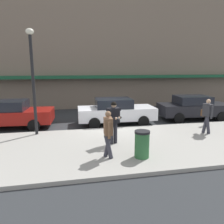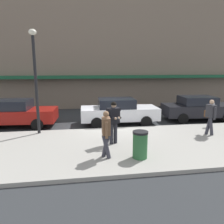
% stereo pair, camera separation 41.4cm
% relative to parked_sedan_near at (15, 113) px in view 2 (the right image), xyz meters
% --- Properties ---
extents(ground_plane, '(80.00, 80.00, 0.00)m').
position_rel_parked_sedan_near_xyz_m(ground_plane, '(5.28, -1.36, -0.79)').
color(ground_plane, '#2B2D30').
extents(sidewalk, '(32.00, 5.30, 0.14)m').
position_rel_parked_sedan_near_xyz_m(sidewalk, '(6.28, -4.21, -0.72)').
color(sidewalk, '#99968E').
rests_on(sidewalk, ground).
extents(curb_paint_line, '(28.00, 0.12, 0.01)m').
position_rel_parked_sedan_near_xyz_m(curb_paint_line, '(6.28, -1.31, -0.79)').
color(curb_paint_line, silver).
rests_on(curb_paint_line, ground).
extents(storefront_facade, '(28.00, 4.70, 10.24)m').
position_rel_parked_sedan_near_xyz_m(storefront_facade, '(6.28, 7.13, 4.32)').
color(storefront_facade, '#756656').
rests_on(storefront_facade, ground).
extents(parked_sedan_near, '(4.62, 2.18, 1.54)m').
position_rel_parked_sedan_near_xyz_m(parked_sedan_near, '(0.00, 0.00, 0.00)').
color(parked_sedan_near, maroon).
rests_on(parked_sedan_near, ground).
extents(parked_sedan_mid, '(4.55, 2.04, 1.54)m').
position_rel_parked_sedan_near_xyz_m(parked_sedan_mid, '(5.93, -0.34, 0.00)').
color(parked_sedan_mid, silver).
rests_on(parked_sedan_mid, ground).
extents(parked_sedan_far, '(4.63, 2.19, 1.54)m').
position_rel_parked_sedan_near_xyz_m(parked_sedan_far, '(11.15, -0.14, 0.00)').
color(parked_sedan_far, black).
rests_on(parked_sedan_far, ground).
extents(man_texting_on_phone, '(0.61, 0.65, 1.81)m').
position_rel_parked_sedan_near_xyz_m(man_texting_on_phone, '(5.00, -4.07, 0.46)').
color(man_texting_on_phone, '#23232B').
rests_on(man_texting_on_phone, sidewalk).
extents(pedestrian_with_bag, '(0.37, 0.72, 1.70)m').
position_rel_parked_sedan_near_xyz_m(pedestrian_with_bag, '(9.77, -3.52, 0.32)').
color(pedestrian_with_bag, '#33333D').
rests_on(pedestrian_with_bag, sidewalk).
extents(pedestrian_dark_coat, '(0.34, 0.60, 1.70)m').
position_rel_parked_sedan_near_xyz_m(pedestrian_dark_coat, '(4.51, -5.48, 0.32)').
color(pedestrian_dark_coat, '#33333D').
rests_on(pedestrian_dark_coat, sidewalk).
extents(street_lamp_post, '(0.36, 0.36, 4.88)m').
position_rel_parked_sedan_near_xyz_m(street_lamp_post, '(1.63, -2.01, 2.35)').
color(street_lamp_post, black).
rests_on(street_lamp_post, sidewalk).
extents(parking_meter, '(0.12, 0.18, 1.27)m').
position_rel_parked_sedan_near_xyz_m(parking_meter, '(10.89, -1.96, 0.18)').
color(parking_meter, '#4C4C51').
rests_on(parking_meter, sidewalk).
extents(trash_bin, '(0.55, 0.55, 0.98)m').
position_rel_parked_sedan_near_xyz_m(trash_bin, '(5.69, -5.70, -0.16)').
color(trash_bin, '#2D6638').
rests_on(trash_bin, sidewalk).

